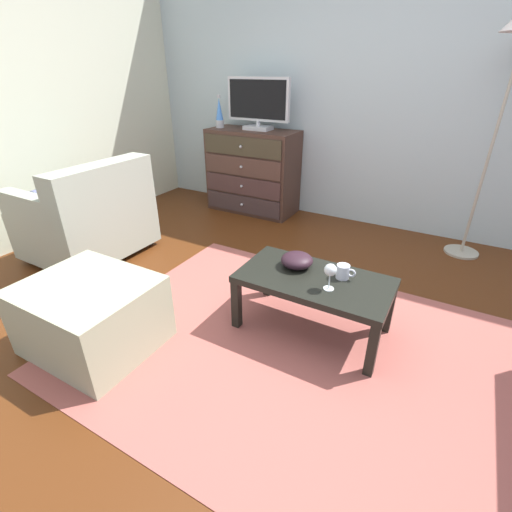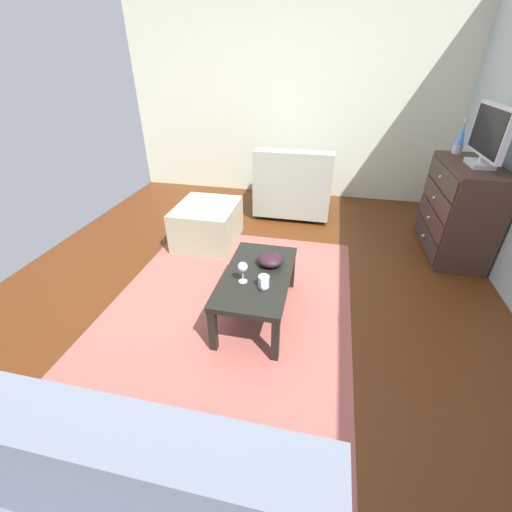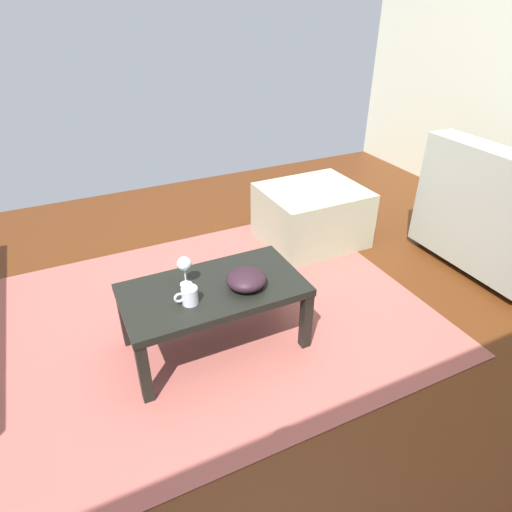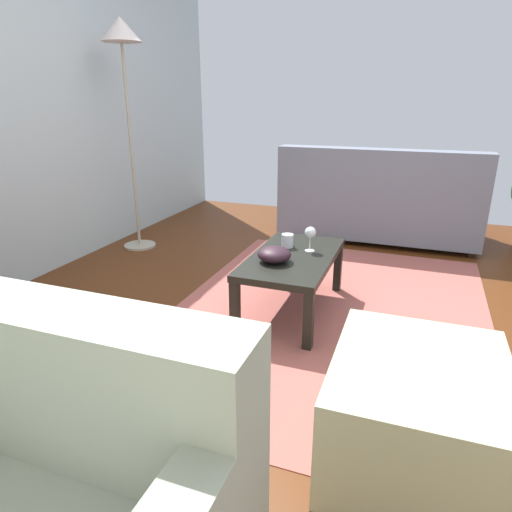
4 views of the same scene
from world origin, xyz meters
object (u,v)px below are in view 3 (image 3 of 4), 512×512
Objects in this scene: coffee_table at (214,295)px; bowl_decorative at (246,279)px; wine_glass at (184,265)px; armchair at (504,215)px; mug at (189,296)px; ottoman at (311,215)px.

bowl_decorative is at bearing 154.42° from coffee_table.
wine_glass is 0.79× the size of bowl_decorative.
coffee_table is 5.70× the size of wine_glass.
mug is at bearing 1.32° from armchair.
wine_glass is 0.18× the size of armchair.
bowl_decorative is 1.25m from ottoman.
mug is 0.13× the size of armchair.
armchair reaches higher than coffee_table.
mug is 1.48m from ottoman.
wine_glass reaches higher than ottoman.
mug is 0.29m from bowl_decorative.
armchair reaches higher than bowl_decorative.
armchair is (-2.04, 0.03, 0.02)m from coffee_table.
coffee_table is 1.30m from ottoman.
wine_glass reaches higher than coffee_table.
coffee_table is at bearing -25.58° from bowl_decorative.
wine_glass is at bearing -2.76° from armchair.
armchair is 1.28× the size of ottoman.
mug is 0.16× the size of ottoman.
bowl_decorative is (-0.15, 0.07, 0.09)m from coffee_table.
mug is at bearing 1.18° from bowl_decorative.
mug is at bearing 78.30° from wine_glass.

